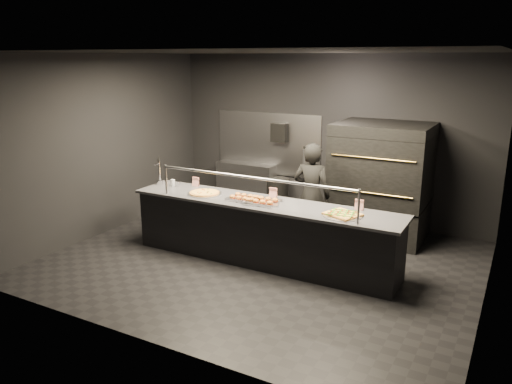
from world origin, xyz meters
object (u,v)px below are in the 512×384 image
Objects in this scene: service_counter at (263,232)px; worker at (311,195)px; towel_dispenser at (280,133)px; trash_bin at (277,196)px; pizza_oven at (381,181)px; beer_tap at (160,176)px; prep_shelf at (246,185)px; fire_extinguisher at (306,161)px; round_pizza at (204,193)px; square_pizza at (343,214)px; slider_tray_a at (245,198)px; slider_tray_b at (262,201)px.

service_counter is 2.47× the size of worker.
towel_dispenser reaches higher than trash_bin.
towel_dispenser is at bearing 166.86° from pizza_oven.
towel_dispenser is 0.50× the size of trash_bin.
service_counter is 8.25× the size of beer_tap.
fire_extinguisher is (1.25, 0.08, 0.61)m from prep_shelf.
beer_tap is 0.99m from round_pizza.
prep_shelf is 1.39m from fire_extinguisher.
towel_dispenser is 3.31m from square_pizza.
service_counter is at bearing -2.70° from beer_tap.
towel_dispenser is at bearing 106.07° from trash_bin.
prep_shelf is at bearing 171.46° from pizza_oven.
prep_shelf is 2.29× the size of square_pizza.
slider_tray_a is 1.05× the size of square_pizza.
worker is at bearing 70.61° from service_counter.
prep_shelf is 0.76m from trash_bin.
square_pizza is at bearing -3.56° from service_counter.
prep_shelf is 2.34m from beer_tap.
slider_tray_a reaches higher than trash_bin.
slider_tray_b is (0.30, -0.03, 0.00)m from slider_tray_a.
fire_extinguisher is at bearing -65.91° from worker.
service_counter reaches higher than slider_tray_b.
prep_shelf is 2.39m from worker.
beer_tap is at bearing -150.14° from pizza_oven.
service_counter is 1.32m from square_pizza.
trash_bin is (-2.05, 0.32, -0.62)m from pizza_oven.
prep_shelf is (-2.80, 0.42, -0.52)m from pizza_oven.
service_counter is 2.15× the size of pizza_oven.
slider_tray_b is 1.21m from square_pizza.
beer_tap is (-1.05, -2.30, -0.49)m from towel_dispenser.
pizza_oven is 2.29m from slider_tray_b.
towel_dispenser reaches higher than slider_tray_a.
square_pizza reaches higher than round_pizza.
service_counter is at bearing -122.27° from pizza_oven.
fire_extinguisher is 2.81m from beer_tap.
slider_tray_a is 2.40m from trash_bin.
slider_tray_a is at bearing 174.77° from slider_tray_b.
pizza_oven reaches higher than service_counter.
worker reaches higher than round_pizza.
pizza_oven is (1.20, 1.90, 0.50)m from service_counter.
towel_dispenser is 0.69× the size of fire_extinguisher.
slider_tray_b reaches higher than round_pizza.
pizza_oven is 3.78× the size of fire_extinguisher.
service_counter is 5.87× the size of trash_bin.
round_pizza is (-0.63, -2.45, -0.12)m from fire_extinguisher.
beer_tap reaches higher than square_pizza.
prep_shelf is 2.31× the size of round_pizza.
fire_extinguisher reaches higher than trash_bin.
round_pizza is 0.31× the size of worker.
service_counter reaches higher than trash_bin.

